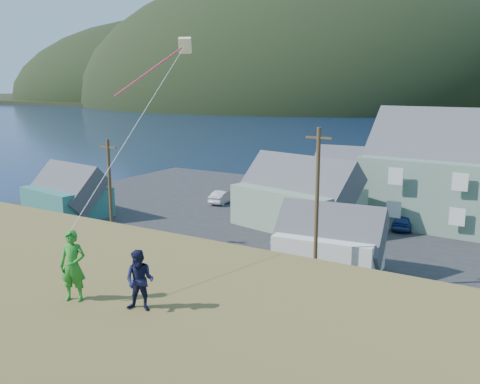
{
  "coord_description": "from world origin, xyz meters",
  "views": [
    {
      "loc": [
        12.83,
        -27.11,
        12.51
      ],
      "look_at": [
        3.48,
        -11.64,
        8.8
      ],
      "focal_mm": 40.0,
      "sensor_mm": 36.0,
      "label": 1
    }
  ],
  "objects_px": {
    "shed_white": "(330,241)",
    "shed_palegreen_far": "(363,178)",
    "shed_teal": "(67,193)",
    "kite_flyer_navy": "(140,281)",
    "wharf": "(385,179)",
    "kite_flyer_green": "(73,266)",
    "shed_palegreen_near": "(298,196)"
  },
  "relations": [
    {
      "from": "shed_white",
      "to": "wharf",
      "type": "bearing_deg",
      "value": 94.53
    },
    {
      "from": "shed_palegreen_near",
      "to": "kite_flyer_green",
      "type": "bearing_deg",
      "value": -61.42
    },
    {
      "from": "shed_palegreen_near",
      "to": "kite_flyer_green",
      "type": "relative_size",
      "value": 6.48
    },
    {
      "from": "wharf",
      "to": "kite_flyer_green",
      "type": "relative_size",
      "value": 14.53
    },
    {
      "from": "shed_teal",
      "to": "kite_flyer_navy",
      "type": "height_order",
      "value": "kite_flyer_navy"
    },
    {
      "from": "shed_teal",
      "to": "shed_white",
      "type": "relative_size",
      "value": 1.14
    },
    {
      "from": "kite_flyer_green",
      "to": "wharf",
      "type": "bearing_deg",
      "value": 74.07
    },
    {
      "from": "shed_teal",
      "to": "shed_white",
      "type": "bearing_deg",
      "value": 5.77
    },
    {
      "from": "shed_palegreen_near",
      "to": "shed_white",
      "type": "height_order",
      "value": "shed_palegreen_near"
    },
    {
      "from": "kite_flyer_navy",
      "to": "shed_palegreen_near",
      "type": "bearing_deg",
      "value": 90.05
    },
    {
      "from": "shed_teal",
      "to": "wharf",
      "type": "bearing_deg",
      "value": 67.24
    },
    {
      "from": "shed_palegreen_near",
      "to": "kite_flyer_navy",
      "type": "bearing_deg",
      "value": -58.33
    },
    {
      "from": "shed_teal",
      "to": "kite_flyer_navy",
      "type": "relative_size",
      "value": 5.76
    },
    {
      "from": "shed_white",
      "to": "kite_flyer_green",
      "type": "relative_size",
      "value": 4.17
    },
    {
      "from": "shed_palegreen_near",
      "to": "shed_palegreen_far",
      "type": "distance_m",
      "value": 12.41
    },
    {
      "from": "shed_teal",
      "to": "kite_flyer_navy",
      "type": "xyz_separation_m",
      "value": [
        31.24,
        -24.75,
        5.64
      ]
    },
    {
      "from": "shed_white",
      "to": "shed_palegreen_far",
      "type": "height_order",
      "value": "shed_palegreen_far"
    },
    {
      "from": "shed_teal",
      "to": "shed_palegreen_far",
      "type": "bearing_deg",
      "value": 51.0
    },
    {
      "from": "shed_white",
      "to": "kite_flyer_navy",
      "type": "bearing_deg",
      "value": -85.16
    },
    {
      "from": "shed_teal",
      "to": "shed_palegreen_near",
      "type": "xyz_separation_m",
      "value": [
        20.28,
        7.68,
        0.55
      ]
    },
    {
      "from": "kite_flyer_navy",
      "to": "kite_flyer_green",
      "type": "bearing_deg",
      "value": 173.9
    },
    {
      "from": "kite_flyer_navy",
      "to": "shed_teal",
      "type": "bearing_deg",
      "value": 122.99
    },
    {
      "from": "shed_palegreen_far",
      "to": "kite_flyer_navy",
      "type": "height_order",
      "value": "kite_flyer_navy"
    },
    {
      "from": "kite_flyer_green",
      "to": "kite_flyer_navy",
      "type": "relative_size",
      "value": 1.21
    },
    {
      "from": "wharf",
      "to": "kite_flyer_green",
      "type": "distance_m",
      "value": 59.71
    },
    {
      "from": "shed_palegreen_far",
      "to": "wharf",
      "type": "bearing_deg",
      "value": 92.23
    },
    {
      "from": "shed_teal",
      "to": "kite_flyer_green",
      "type": "relative_size",
      "value": 4.75
    },
    {
      "from": "shed_teal",
      "to": "shed_white",
      "type": "distance_m",
      "value": 26.94
    },
    {
      "from": "shed_palegreen_far",
      "to": "kite_flyer_green",
      "type": "bearing_deg",
      "value": -84.82
    },
    {
      "from": "shed_white",
      "to": "kite_flyer_green",
      "type": "bearing_deg",
      "value": -89.59
    },
    {
      "from": "kite_flyer_navy",
      "to": "shed_white",
      "type": "bearing_deg",
      "value": 81.94
    },
    {
      "from": "wharf",
      "to": "kite_flyer_green",
      "type": "bearing_deg",
      "value": -81.4
    }
  ]
}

